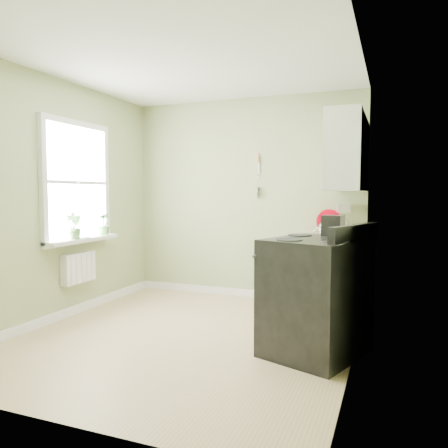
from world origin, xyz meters
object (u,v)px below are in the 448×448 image
(stove, at_px, (316,296))
(kettle, at_px, (323,230))
(stand_mixer, at_px, (343,220))
(coffee_maker, at_px, (333,233))

(stove, bearing_deg, kettle, 96.25)
(stand_mixer, xyz_separation_m, coffee_maker, (0.07, -1.44, -0.03))
(stand_mixer, bearing_deg, stove, -90.95)
(stove, bearing_deg, stand_mixer, 89.05)
(kettle, height_order, coffee_maker, coffee_maker)
(stove, height_order, stand_mixer, stand_mixer)
(stand_mixer, xyz_separation_m, kettle, (-0.17, -0.47, -0.09))
(stand_mixer, bearing_deg, coffee_maker, -87.41)
(stand_mixer, height_order, coffee_maker, stand_mixer)
(kettle, bearing_deg, stove, -83.75)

